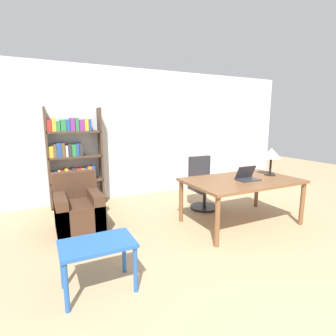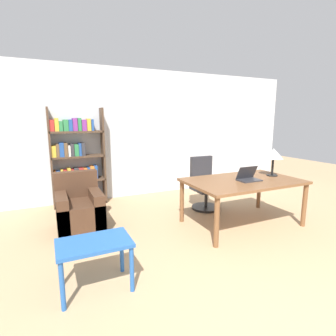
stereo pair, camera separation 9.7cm
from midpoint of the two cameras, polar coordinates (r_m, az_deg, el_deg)
The scene contains 8 objects.
wall_back at distance 5.70m, azimuth -6.89°, elevation 7.39°, with size 8.00×0.06×2.70m.
desk at distance 4.30m, azimuth 16.59°, elevation -3.45°, with size 1.77×1.09×0.73m.
laptop at distance 4.26m, azimuth 17.70°, elevation -1.95°, with size 0.35×0.23×0.22m.
table_lamp at distance 4.70m, azimuth 22.53°, elevation 2.75°, with size 0.31×0.31×0.46m.
office_chair at distance 4.99m, azimuth 8.48°, elevation -3.86°, with size 0.53×0.53×0.97m.
side_table_blue at distance 2.74m, azimuth -14.71°, elevation -16.69°, with size 0.70×0.45×0.50m.
armchair at distance 4.22m, azimuth -18.09°, elevation -8.86°, with size 0.65×0.75×0.86m.
bookshelf at distance 5.32m, azimuth -19.02°, elevation 1.12°, with size 1.00×0.28×1.88m.
Camera 2 is at (-1.71, -0.91, 1.67)m, focal length 28.00 mm.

